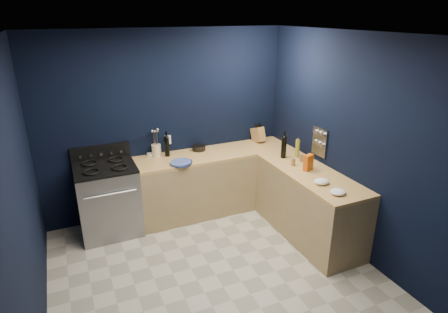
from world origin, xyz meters
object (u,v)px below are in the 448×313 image
knife_block (258,135)px  crouton_bag (308,162)px  utensil_crock (156,150)px  gas_range (109,201)px  plate_stack (181,163)px

knife_block → crouton_bag: knife_block is taller
utensil_crock → crouton_bag: bearing=-38.1°
utensil_crock → knife_block: size_ratio=0.73×
gas_range → crouton_bag: bearing=-24.0°
knife_block → gas_range: bearing=175.0°
crouton_bag → knife_block: bearing=70.6°
knife_block → plate_stack: bearing=-173.7°
utensil_crock → gas_range: bearing=-162.7°
plate_stack → crouton_bag: size_ratio=1.37×
gas_range → crouton_bag: 2.65m
gas_range → plate_stack: 1.07m
gas_range → utensil_crock: bearing=17.3°
utensil_crock → knife_block: (1.59, -0.04, 0.03)m
plate_stack → knife_block: (1.38, 0.40, 0.09)m
plate_stack → knife_block: size_ratio=1.26×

